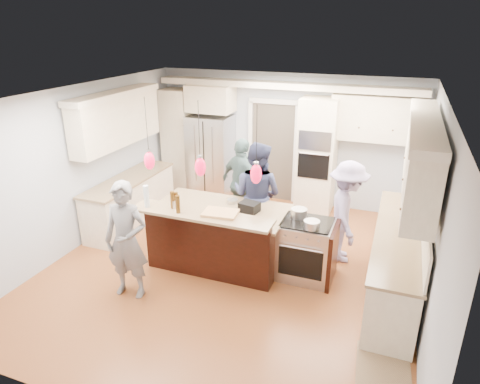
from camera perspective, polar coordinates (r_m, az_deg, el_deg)
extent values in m
plane|color=#A55E2D|center=(6.93, -1.04, -9.88)|extent=(6.00, 6.00, 0.00)
cube|color=#B2BCC6|center=(9.05, 6.02, 7.01)|extent=(5.50, 0.04, 2.70)
cube|color=#B2BCC6|center=(4.03, -17.75, -14.02)|extent=(5.50, 0.04, 2.70)
cube|color=#B2BCC6|center=(7.73, -20.44, 3.17)|extent=(0.04, 6.00, 2.70)
cube|color=#B2BCC6|center=(5.95, 24.30, -2.87)|extent=(0.04, 6.00, 2.70)
cube|color=white|center=(5.97, -1.22, 12.75)|extent=(5.50, 6.00, 0.04)
cube|color=#B7B7BC|center=(9.35, -3.91, 4.70)|extent=(0.90, 0.70, 1.80)
cube|color=#F2E7C4|center=(8.63, 10.21, 4.69)|extent=(0.72, 0.64, 2.30)
cube|color=black|center=(8.22, 9.95, 6.74)|extent=(0.60, 0.02, 0.35)
cube|color=black|center=(8.36, 9.73, 3.43)|extent=(0.60, 0.02, 0.50)
cylinder|color=#B7B7BC|center=(8.25, 9.79, 5.01)|extent=(0.55, 0.02, 0.02)
cube|color=#F2E7C4|center=(9.68, -8.14, 6.67)|extent=(0.60, 0.58, 2.30)
cube|color=#F2E7C4|center=(9.11, -3.95, 12.34)|extent=(0.95, 0.58, 0.55)
cube|color=#F2E7C4|center=(8.47, 17.84, 9.26)|extent=(1.70, 0.35, 0.85)
cube|color=beige|center=(8.64, 5.96, 13.97)|extent=(5.30, 0.38, 0.12)
cube|color=#4C443A|center=(9.18, 4.42, 5.35)|extent=(0.90, 0.06, 2.10)
cube|color=white|center=(8.90, 4.55, 11.96)|extent=(1.04, 0.06, 0.10)
cube|color=#F2E7C4|center=(6.60, 19.95, -8.66)|extent=(0.60, 3.00, 0.88)
cube|color=tan|center=(6.39, 20.48, -5.08)|extent=(0.64, 3.05, 0.04)
cube|color=#F2E7C4|center=(6.01, 22.95, 4.02)|extent=(0.35, 3.00, 0.85)
cube|color=beige|center=(5.89, 23.54, 8.47)|extent=(0.37, 3.10, 0.10)
cube|color=#F2E7C4|center=(8.41, -14.34, -1.27)|extent=(0.60, 2.20, 0.88)
cube|color=tan|center=(8.25, -14.63, 1.67)|extent=(0.64, 2.25, 0.04)
cube|color=#F2E7C4|center=(8.03, -16.08, 9.03)|extent=(0.35, 2.20, 0.85)
cube|color=beige|center=(7.94, -16.38, 12.40)|extent=(0.37, 2.30, 0.10)
cube|color=black|center=(6.92, -2.54, -5.77)|extent=(2.00, 1.00, 0.88)
cube|color=tan|center=(6.72, -2.60, -2.29)|extent=(2.10, 1.10, 0.04)
cube|color=black|center=(6.42, -4.54, -7.13)|extent=(2.00, 0.12, 1.08)
cube|color=tan|center=(6.06, -5.25, -3.08)|extent=(2.10, 0.42, 0.04)
cube|color=black|center=(6.55, 1.26, -2.02)|extent=(0.32, 0.28, 0.15)
cube|color=#B7B7BC|center=(6.55, 8.73, -7.62)|extent=(0.76, 0.66, 0.90)
cube|color=black|center=(6.29, 8.02, -9.44)|extent=(0.65, 0.01, 0.45)
cube|color=black|center=(6.34, 8.96, -3.99)|extent=(0.72, 0.59, 0.02)
cube|color=black|center=(6.50, 12.28, -8.24)|extent=(0.06, 0.71, 0.88)
cylinder|color=black|center=(6.08, -12.37, 8.82)|extent=(0.01, 0.01, 0.75)
ellipsoid|color=red|center=(6.21, -11.99, 4.10)|extent=(0.15, 0.15, 0.26)
cylinder|color=black|center=(5.69, -5.50, 8.35)|extent=(0.01, 0.01, 0.75)
ellipsoid|color=red|center=(5.83, -5.32, 3.33)|extent=(0.15, 0.15, 0.26)
cylinder|color=black|center=(5.39, 2.23, 7.68)|extent=(0.01, 0.01, 0.75)
ellipsoid|color=red|center=(5.54, 2.16, 2.41)|extent=(0.15, 0.15, 0.26)
imported|color=slate|center=(6.09, -14.91, -6.28)|extent=(0.66, 0.48, 1.70)
imported|color=navy|center=(7.19, 2.25, -0.44)|extent=(1.00, 0.84, 1.84)
imported|color=slate|center=(7.87, 0.29, 1.09)|extent=(1.08, 0.81, 1.71)
imported|color=#998CBC|center=(6.97, 14.01, -2.64)|extent=(0.85, 1.19, 1.67)
cube|color=olive|center=(5.41, 18.57, -21.75)|extent=(0.66, 0.91, 0.01)
cylinder|color=silver|center=(6.33, -12.37, -0.57)|extent=(0.10, 0.10, 0.33)
cylinder|color=#432A0C|center=(6.23, -8.99, -1.06)|extent=(0.08, 0.08, 0.26)
cylinder|color=#432A0C|center=(6.07, -8.29, -1.63)|extent=(0.08, 0.08, 0.26)
cylinder|color=#432A0C|center=(6.26, -8.49, -1.04)|extent=(0.07, 0.07, 0.23)
cylinder|color=#B7B7BC|center=(6.25, -8.88, -1.66)|extent=(0.08, 0.08, 0.12)
cube|color=tan|center=(6.01, -2.63, -2.82)|extent=(0.51, 0.39, 0.04)
cylinder|color=#B7B7BC|center=(6.42, 7.88, -2.81)|extent=(0.24, 0.24, 0.14)
cylinder|color=#B7B7BC|center=(6.12, 9.54, -4.29)|extent=(0.23, 0.23, 0.11)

